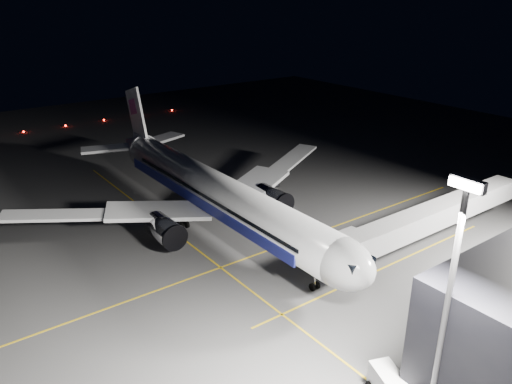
{
  "coord_description": "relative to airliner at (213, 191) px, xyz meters",
  "views": [
    {
      "loc": [
        55.76,
        -34.29,
        31.58
      ],
      "look_at": [
        4.45,
        3.53,
        6.0
      ],
      "focal_mm": 35.0,
      "sensor_mm": 36.0,
      "label": 1
    }
  ],
  "objects": [
    {
      "name": "taxiway_lights",
      "position": [
        -70.92,
        0.0,
        -4.94
      ],
      "size": [
        0.44,
        60.44,
        0.44
      ],
      "color": "#FF140A",
      "rests_on": "ground"
    },
    {
      "name": "jet_bridge",
      "position": [
        23.08,
        18.06,
        -0.58
      ],
      "size": [
        3.6,
        34.4,
        6.3
      ],
      "color": "#B2B2B7",
      "rests_on": "ground"
    },
    {
      "name": "airliner",
      "position": [
        0.0,
        0.0,
        0.0
      ],
      "size": [
        61.48,
        54.22,
        16.64
      ],
      "color": "silver",
      "rests_on": "ground"
    },
    {
      "name": "safety_cone_a",
      "position": [
        7.08,
        4.0,
        -4.84
      ],
      "size": [
        0.43,
        0.43,
        0.64
      ],
      "primitive_type": "cone",
      "color": "#D65409",
      "rests_on": "ground"
    },
    {
      "name": "safety_cone_b",
      "position": [
        5.98,
        4.0,
        -4.86
      ],
      "size": [
        0.4,
        0.4,
        0.6
      ],
      "primitive_type": "cone",
      "color": "#D65409",
      "rests_on": "ground"
    },
    {
      "name": "guide_line_side",
      "position": [
        23.08,
        10.0,
        -5.16
      ],
      "size": [
        0.25,
        40.0,
        0.01
      ],
      "primitive_type": "cube",
      "color": "gold",
      "rests_on": "ground"
    },
    {
      "name": "baggage_tug",
      "position": [
        -7.22,
        15.95,
        -4.27
      ],
      "size": [
        2.79,
        2.29,
        1.94
      ],
      "rotation": [
        0.0,
        0.0,
        0.06
      ],
      "color": "black",
      "rests_on": "ground"
    },
    {
      "name": "guide_line_cross",
      "position": [
        1.08,
        -6.0,
        -5.16
      ],
      "size": [
        70.0,
        0.25,
        0.01
      ],
      "primitive_type": "cube",
      "color": "gold",
      "rests_on": "ground"
    },
    {
      "name": "guide_line_main",
      "position": [
        11.08,
        0.0,
        -5.16
      ],
      "size": [
        0.25,
        80.0,
        0.01
      ],
      "primitive_type": "cube",
      "color": "gold",
      "rests_on": "ground"
    },
    {
      "name": "floodlight_mast_south",
      "position": [
        41.08,
        -6.01,
        7.21
      ],
      "size": [
        2.4,
        0.67,
        20.7
      ],
      "color": "#59595E",
      "rests_on": "ground"
    },
    {
      "name": "ground",
      "position": [
        1.08,
        0.0,
        -5.16
      ],
      "size": [
        200.0,
        200.0,
        0.0
      ],
      "primitive_type": "plane",
      "color": "#4C4C4F",
      "rests_on": "ground"
    },
    {
      "name": "safety_cone_c",
      "position": [
        5.48,
        11.1,
        -4.86
      ],
      "size": [
        0.4,
        0.4,
        0.6
      ],
      "primitive_type": "cone",
      "color": "#D65409",
      "rests_on": "ground"
    }
  ]
}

